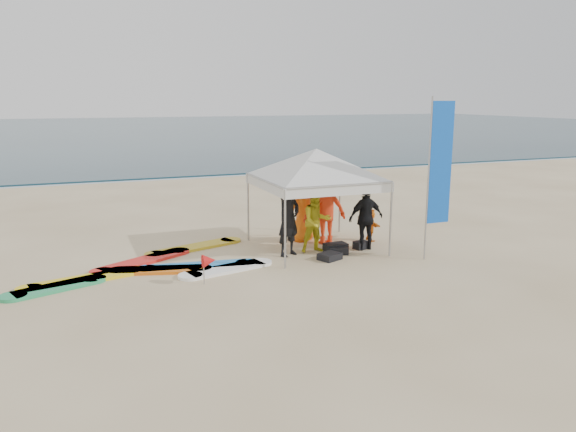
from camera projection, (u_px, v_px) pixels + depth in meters
The scene contains 14 objects.
ground at pixel (317, 309), 10.35m from camera, with size 120.00×120.00×0.00m, color beige.
ocean at pixel (103, 131), 64.94m from camera, with size 160.00×84.00×0.08m, color #0C2633.
shoreline_foam at pixel (160, 178), 26.91m from camera, with size 160.00×1.20×0.01m, color silver.
person_black_a at pixel (289, 219), 13.64m from camera, with size 0.68×0.44×1.85m, color black.
person_yellow at pixel (316, 221), 13.98m from camera, with size 0.77×0.60×1.58m, color gold.
person_orange_a at pixel (325, 208), 14.82m from camera, with size 1.22×0.70×1.89m, color red.
person_black_b at pixel (366, 218), 14.21m from camera, with size 0.97×0.40×1.65m, color black.
person_orange_b at pixel (303, 206), 15.07m from camera, with size 0.92×0.60×1.89m, color orange.
person_seated at pixel (371, 225), 15.18m from camera, with size 0.81×0.26×0.87m, color orange.
canopy_tent at pixel (316, 149), 13.99m from camera, with size 3.89×3.89×2.93m.
feather_flag at pixel (439, 165), 13.13m from camera, with size 0.65×0.04×3.85m.
marker_pennant at pixel (209, 261), 11.64m from camera, with size 0.28×0.28×0.64m.
gear_pile at pixel (339, 250), 13.95m from camera, with size 1.69×1.05×0.22m.
surfboard_spread at pixel (156, 267), 12.77m from camera, with size 5.36×3.20×0.07m.
Camera 1 is at (-4.09, -8.89, 3.82)m, focal length 35.00 mm.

